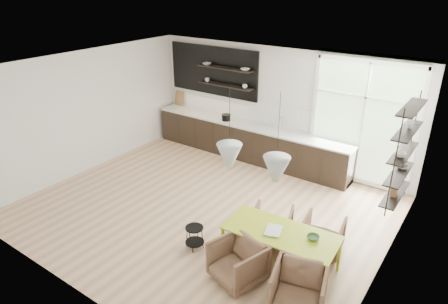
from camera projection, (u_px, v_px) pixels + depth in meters
room at (258, 133)px, 8.23m from camera, size 7.02×6.01×2.91m
kitchen_run at (246, 136)px, 10.44m from camera, size 5.54×0.69×2.75m
right_shelving at (402, 156)px, 6.76m from camera, size 0.26×1.22×1.90m
dining_table at (281, 234)px, 6.44m from camera, size 1.88×0.93×0.67m
armchair_back_left at (272, 225)px, 7.22m from camera, size 0.86×0.87×0.63m
armchair_back_right at (323, 235)px, 6.94m from camera, size 0.76×0.78×0.63m
armchair_front_left at (238, 262)px, 6.24m from camera, size 0.92×0.94×0.69m
armchair_front_right at (299, 290)px, 5.69m from camera, size 0.92×0.93×0.70m
wire_stool at (195, 235)px, 7.01m from camera, size 0.34×0.34×0.43m
table_book at (266, 229)px, 6.46m from camera, size 0.34×0.40×0.03m
table_bowl at (313, 238)px, 6.23m from camera, size 0.24×0.24×0.06m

